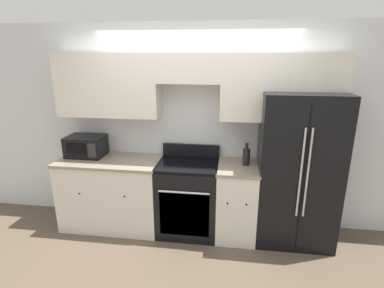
{
  "coord_description": "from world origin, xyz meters",
  "views": [
    {
      "loc": [
        0.48,
        -3.1,
        2.23
      ],
      "look_at": [
        0.0,
        0.31,
        1.18
      ],
      "focal_mm": 28.0,
      "sensor_mm": 36.0,
      "label": 1
    }
  ],
  "objects_px": {
    "oven_range": "(188,197)",
    "bottle": "(246,156)",
    "microwave": "(86,146)",
    "refrigerator": "(297,169)"
  },
  "relations": [
    {
      "from": "bottle",
      "to": "microwave",
      "type": "bearing_deg",
      "value": 178.7
    },
    {
      "from": "bottle",
      "to": "oven_range",
      "type": "bearing_deg",
      "value": -176.05
    },
    {
      "from": "microwave",
      "to": "bottle",
      "type": "bearing_deg",
      "value": -1.3
    },
    {
      "from": "oven_range",
      "to": "refrigerator",
      "type": "height_order",
      "value": "refrigerator"
    },
    {
      "from": "oven_range",
      "to": "bottle",
      "type": "height_order",
      "value": "bottle"
    },
    {
      "from": "refrigerator",
      "to": "microwave",
      "type": "relative_size",
      "value": 3.85
    },
    {
      "from": "oven_range",
      "to": "refrigerator",
      "type": "xyz_separation_m",
      "value": [
        1.3,
        0.04,
        0.44
      ]
    },
    {
      "from": "oven_range",
      "to": "microwave",
      "type": "bearing_deg",
      "value": 175.99
    },
    {
      "from": "refrigerator",
      "to": "bottle",
      "type": "distance_m",
      "value": 0.61
    },
    {
      "from": "microwave",
      "to": "bottle",
      "type": "xyz_separation_m",
      "value": [
        2.07,
        -0.05,
        -0.03
      ]
    }
  ]
}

